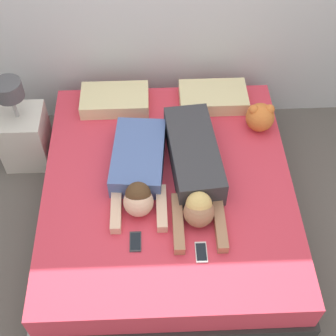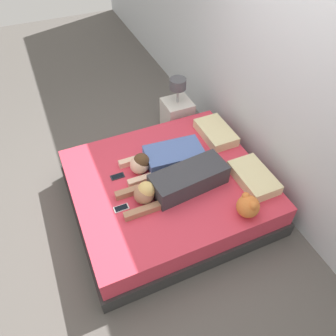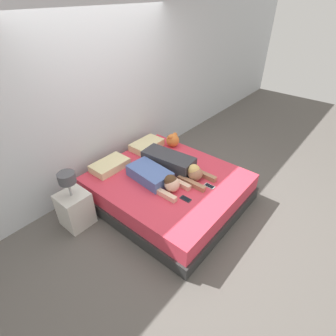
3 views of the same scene
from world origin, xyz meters
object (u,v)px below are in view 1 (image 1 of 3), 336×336
object	(u,v)px
pillow_head_right	(213,97)
plush_toy	(260,117)
nightstand	(24,133)
bed	(168,199)
person_right	(195,168)
person_left	(139,170)
cell_phone_left	(135,242)
pillow_head_left	(115,100)
cell_phone_right	(201,252)

from	to	relation	value
pillow_head_right	plush_toy	world-z (taller)	plush_toy
pillow_head_right	nightstand	bearing A→B (deg)	-174.28
bed	person_right	bearing A→B (deg)	8.95
person_left	person_right	bearing A→B (deg)	-1.28
cell_phone_left	plush_toy	world-z (taller)	plush_toy
pillow_head_left	cell_phone_left	distance (m)	1.30
pillow_head_right	person_right	distance (m)	0.80
bed	person_left	distance (m)	0.37
person_right	plush_toy	size ratio (longest dim) A/B	4.97
pillow_head_right	cell_phone_left	world-z (taller)	pillow_head_right
person_left	plush_toy	world-z (taller)	person_left
cell_phone_left	plush_toy	xyz separation A→B (m)	(0.96, 0.99, 0.11)
person_left	cell_phone_left	size ratio (longest dim) A/B	6.20
plush_toy	nightstand	bearing A→B (deg)	175.74
pillow_head_right	person_left	size ratio (longest dim) A/B	0.59
pillow_head_left	plush_toy	distance (m)	1.17
bed	person_right	size ratio (longest dim) A/B	1.78
person_left	person_right	xyz separation A→B (m)	(0.39, -0.01, 0.02)
cell_phone_left	plush_toy	distance (m)	1.38
cell_phone_right	plush_toy	bearing A→B (deg)	63.57
pillow_head_left	nightstand	world-z (taller)	nightstand
nightstand	plush_toy	bearing A→B (deg)	-4.26
person_left	pillow_head_left	bearing A→B (deg)	104.25
person_right	pillow_head_left	bearing A→B (deg)	127.39
bed	pillow_head_right	size ratio (longest dim) A/B	3.76
pillow_head_left	pillow_head_right	xyz separation A→B (m)	(0.80, 0.00, 0.00)
person_left	cell_phone_right	distance (m)	0.74
pillow_head_right	person_right	xyz separation A→B (m)	(-0.21, -0.77, 0.05)
bed	cell_phone_left	bearing A→B (deg)	-115.34
pillow_head_right	cell_phone_right	size ratio (longest dim) A/B	3.69
bed	person_left	xyz separation A→B (m)	(-0.21, 0.04, 0.31)
pillow_head_right	cell_phone_right	bearing A→B (deg)	-98.67
pillow_head_left	person_right	distance (m)	0.97
person_right	cell_phone_left	size ratio (longest dim) A/B	7.80
bed	person_left	size ratio (longest dim) A/B	2.24
pillow_head_left	cell_phone_left	xyz separation A→B (m)	(0.17, -1.29, -0.05)
person_left	plush_toy	distance (m)	1.04
person_right	cell_phone_left	distance (m)	0.67
pillow_head_right	person_right	size ratio (longest dim) A/B	0.47
pillow_head_right	pillow_head_left	bearing A→B (deg)	180.00
bed	cell_phone_left	size ratio (longest dim) A/B	13.88
person_right	person_left	bearing A→B (deg)	178.72
cell_phone_right	plush_toy	xyz separation A→B (m)	(0.54, 1.08, 0.11)
pillow_head_left	bed	bearing A→B (deg)	-63.44
cell_phone_right	plush_toy	size ratio (longest dim) A/B	0.64
cell_phone_right	nightstand	size ratio (longest dim) A/B	0.18
pillow_head_left	pillow_head_right	size ratio (longest dim) A/B	1.00
person_right	cell_phone_right	bearing A→B (deg)	-89.96
pillow_head_right	plush_toy	size ratio (longest dim) A/B	2.35
cell_phone_right	nightstand	bearing A→B (deg)	137.74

